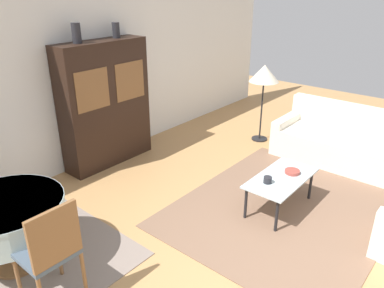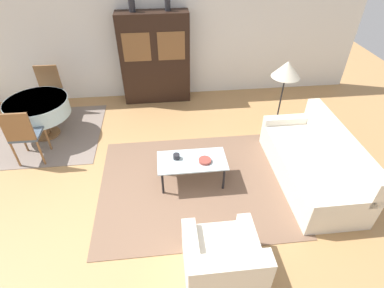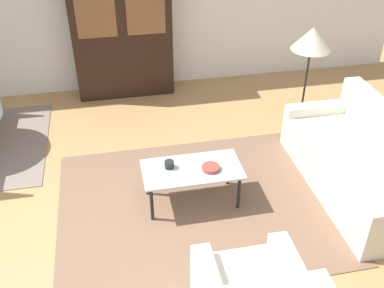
{
  "view_description": "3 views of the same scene",
  "coord_description": "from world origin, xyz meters",
  "views": [
    {
      "loc": [
        -2.79,
        -1.09,
        2.65
      ],
      "look_at": [
        0.2,
        1.4,
        0.95
      ],
      "focal_mm": 35.0,
      "sensor_mm": 36.0,
      "label": 1
    },
    {
      "loc": [
        0.64,
        -2.71,
        3.38
      ],
      "look_at": [
        1.01,
        0.65,
        0.75
      ],
      "focal_mm": 28.0,
      "sensor_mm": 36.0,
      "label": 2
    },
    {
      "loc": [
        0.27,
        -2.99,
        3.25
      ],
      "look_at": [
        1.01,
        0.65,
        0.75
      ],
      "focal_mm": 42.0,
      "sensor_mm": 36.0,
      "label": 3
    }
  ],
  "objects": [
    {
      "name": "cup",
      "position": [
        0.78,
        0.71,
        0.48
      ],
      "size": [
        0.1,
        0.1,
        0.08
      ],
      "color": "#232328",
      "rests_on": "coffee_table"
    },
    {
      "name": "vase_short",
      "position": [
        0.84,
        3.38,
        1.99
      ],
      "size": [
        0.11,
        0.11,
        0.22
      ],
      "color": "#232328",
      "rests_on": "display_cabinet"
    },
    {
      "name": "dining_chair_far",
      "position": [
        -1.61,
        2.97,
        0.59
      ],
      "size": [
        0.44,
        0.44,
        1.01
      ],
      "rotation": [
        0.0,
        0.0,
        3.14
      ],
      "color": "brown",
      "rests_on": "dining_rug"
    },
    {
      "name": "bowl",
      "position": [
        1.19,
        0.6,
        0.46
      ],
      "size": [
        0.19,
        0.19,
        0.04
      ],
      "color": "#9E4238",
      "rests_on": "coffee_table"
    },
    {
      "name": "floor_lamp",
      "position": [
        2.82,
        1.99,
        1.18
      ],
      "size": [
        0.51,
        0.51,
        1.36
      ],
      "color": "black",
      "rests_on": "ground_plane"
    },
    {
      "name": "display_cabinet",
      "position": [
        0.53,
        3.38,
        0.94
      ],
      "size": [
        1.42,
        0.41,
        1.88
      ],
      "color": "black",
      "rests_on": "ground_plane"
    },
    {
      "name": "dining_chair_near",
      "position": [
        -1.61,
        1.43,
        0.59
      ],
      "size": [
        0.44,
        0.44,
        1.01
      ],
      "color": "brown",
      "rests_on": "dining_rug"
    },
    {
      "name": "wall_back",
      "position": [
        0.0,
        3.63,
        1.35
      ],
      "size": [
        10.0,
        0.06,
        2.7
      ],
      "color": "white",
      "rests_on": "ground_plane"
    },
    {
      "name": "dining_rug",
      "position": [
        -1.66,
        2.21,
        0.01
      ],
      "size": [
        2.09,
        1.95,
        0.01
      ],
      "color": "gray",
      "rests_on": "ground_plane"
    },
    {
      "name": "coffee_table",
      "position": [
        1.01,
        0.65,
        0.4
      ],
      "size": [
        1.03,
        0.53,
        0.43
      ],
      "color": "black",
      "rests_on": "area_rug"
    },
    {
      "name": "ground_plane",
      "position": [
        0.0,
        0.0,
        0.0
      ],
      "size": [
        14.0,
        14.0,
        0.0
      ],
      "primitive_type": "plane",
      "color": "tan"
    },
    {
      "name": "armchair",
      "position": [
        1.17,
        -0.97,
        0.31
      ],
      "size": [
        0.82,
        0.84,
        0.83
      ],
      "color": "silver",
      "rests_on": "ground_plane"
    },
    {
      "name": "vase_tall",
      "position": [
        0.17,
        3.38,
        2.01
      ],
      "size": [
        0.12,
        0.12,
        0.27
      ],
      "color": "#232328",
      "rests_on": "display_cabinet"
    },
    {
      "name": "area_rug",
      "position": [
        1.05,
        0.57,
        0.01
      ],
      "size": [
        2.93,
        2.35,
        0.01
      ],
      "color": "brown",
      "rests_on": "ground_plane"
    },
    {
      "name": "couch",
      "position": [
        2.89,
        0.51,
        0.3
      ],
      "size": [
        0.94,
        2.06,
        0.86
      ],
      "rotation": [
        0.0,
        0.0,
        1.57
      ],
      "color": "silver",
      "rests_on": "ground_plane"
    },
    {
      "name": "dining_table",
      "position": [
        -1.61,
        2.2,
        0.59
      ],
      "size": [
        1.09,
        1.09,
        0.73
      ],
      "color": "brown",
      "rests_on": "dining_rug"
    }
  ]
}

